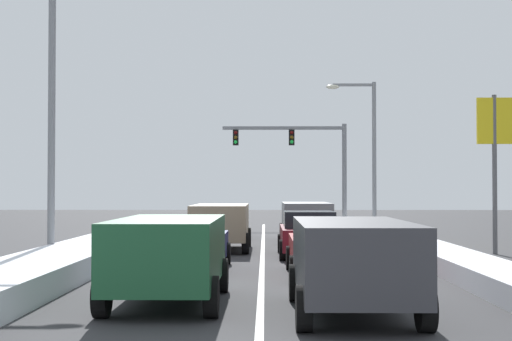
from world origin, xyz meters
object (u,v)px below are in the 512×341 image
suv_green_center_lane_nearest (169,252)px  sedan_black_center_lane_fourth (223,221)px  street_lamp_left_mid (63,93)px  street_lamp_right_mid (367,142)px  suv_gray_right_lane_fourth (306,218)px  traffic_light_gantry (306,152)px  sedan_maroon_right_lane_third (309,234)px  sedan_red_right_lane_second (326,246)px  suv_charcoal_right_lane_nearest (353,258)px  sedan_navy_center_lane_second (192,242)px  suv_tan_center_lane_third (221,223)px

suv_green_center_lane_nearest → sedan_black_center_lane_fourth: bearing=90.0°
street_lamp_left_mid → sedan_black_center_lane_fourth: bearing=70.9°
sedan_black_center_lane_fourth → street_lamp_right_mid: 10.22m
suv_gray_right_lane_fourth → traffic_light_gantry: bearing=87.0°
sedan_maroon_right_lane_third → street_lamp_right_mid: size_ratio=0.57×
sedan_red_right_lane_second → suv_green_center_lane_nearest: size_ratio=0.92×
suv_gray_right_lane_fourth → street_lamp_right_mid: 10.02m
street_lamp_left_mid → traffic_light_gantry: bearing=70.3°
suv_charcoal_right_lane_nearest → sedan_black_center_lane_fourth: bearing=99.1°
sedan_black_center_lane_fourth → street_lamp_right_mid: size_ratio=0.57×
suv_charcoal_right_lane_nearest → suv_green_center_lane_nearest: bearing=159.4°
street_lamp_left_mid → suv_gray_right_lane_fourth: bearing=50.5°
sedan_black_center_lane_fourth → traffic_light_gantry: size_ratio=0.60×
sedan_navy_center_lane_second → sedan_black_center_lane_fourth: same height
sedan_navy_center_lane_second → sedan_maroon_right_lane_third: bearing=51.1°
sedan_maroon_right_lane_third → suv_charcoal_right_lane_nearest: bearing=-89.4°
suv_charcoal_right_lane_nearest → suv_gray_right_lane_fourth: (0.16, 19.00, 0.00)m
sedan_red_right_lane_second → sedan_black_center_lane_fourth: 15.78m
sedan_navy_center_lane_second → traffic_light_gantry: (4.52, 25.72, 3.73)m
sedan_black_center_lane_fourth → traffic_light_gantry: 13.15m
suv_gray_right_lane_fourth → suv_charcoal_right_lane_nearest: bearing=-90.5°
sedan_maroon_right_lane_third → suv_gray_right_lane_fourth: bearing=87.7°
sedan_maroon_right_lane_third → street_lamp_right_mid: bearing=75.6°
street_lamp_left_mid → suv_charcoal_right_lane_nearest: bearing=-51.0°
suv_tan_center_lane_third → sedan_black_center_lane_fourth: suv_tan_center_lane_third is taller
sedan_maroon_right_lane_third → sedan_navy_center_lane_second: bearing=-128.9°
suv_charcoal_right_lane_nearest → street_lamp_left_mid: bearing=129.0°
suv_charcoal_right_lane_nearest → sedan_navy_center_lane_second: suv_charcoal_right_lane_nearest is taller
suv_charcoal_right_lane_nearest → traffic_light_gantry: 33.64m
suv_gray_right_lane_fourth → traffic_light_gantry: (0.75, 14.45, 3.48)m
sedan_red_right_lane_second → suv_green_center_lane_nearest: bearing=-125.2°
sedan_red_right_lane_second → sedan_black_center_lane_fourth: bearing=102.8°
sedan_maroon_right_lane_third → sedan_black_center_lane_fourth: same height
sedan_maroon_right_lane_third → street_lamp_right_mid: 16.48m
street_lamp_left_mid → suv_green_center_lane_nearest: bearing=-62.7°
suv_green_center_lane_nearest → suv_tan_center_lane_third: same height
sedan_black_center_lane_fourth → sedan_maroon_right_lane_third: bearing=-70.8°
sedan_black_center_lane_fourth → street_lamp_left_mid: bearing=-109.1°
suv_tan_center_lane_third → street_lamp_left_mid: (-4.48, -5.16, 4.13)m
sedan_maroon_right_lane_third → traffic_light_gantry: traffic_light_gantry is taller
suv_green_center_lane_nearest → sedan_maroon_right_lane_third: bearing=72.7°
suv_green_center_lane_nearest → street_lamp_left_mid: 10.09m
sedan_red_right_lane_second → suv_gray_right_lane_fourth: (0.14, 12.77, 0.25)m
sedan_black_center_lane_fourth → suv_charcoal_right_lane_nearest: bearing=-80.9°
sedan_black_center_lane_fourth → street_lamp_left_mid: (-4.21, -12.13, 4.38)m
suv_tan_center_lane_third → street_lamp_right_mid: street_lamp_right_mid is taller
sedan_red_right_lane_second → sedan_maroon_right_lane_third: 5.81m
suv_gray_right_lane_fourth → sedan_black_center_lane_fourth: suv_gray_right_lane_fourth is taller
sedan_navy_center_lane_second → sedan_black_center_lane_fourth: size_ratio=1.00×
street_lamp_right_mid → sedan_navy_center_lane_second: bearing=-110.7°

